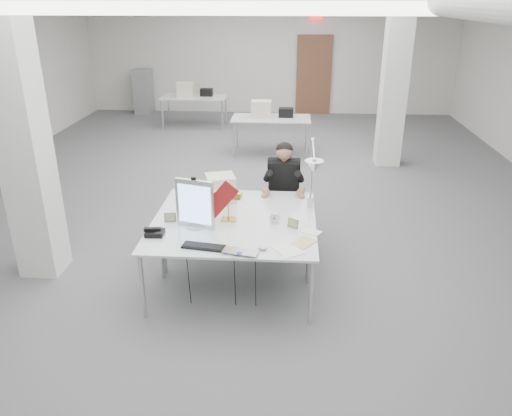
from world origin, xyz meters
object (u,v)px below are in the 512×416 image
at_px(monitor, 195,204).
at_px(desk_phone, 155,233).
at_px(bankers_lamp, 228,208).
at_px(seated_person, 284,176).
at_px(laptop, 239,255).
at_px(office_chair, 283,199).
at_px(architect_lamp, 312,175).
at_px(beige_monitor, 221,188).
at_px(desk_main, 230,238).

relative_size(monitor, desk_phone, 2.86).
bearing_deg(bankers_lamp, seated_person, 71.09).
bearing_deg(laptop, office_chair, 90.98).
bearing_deg(architect_lamp, laptop, -142.70).
height_order(beige_monitor, architect_lamp, architect_lamp).
height_order(bankers_lamp, beige_monitor, beige_monitor).
bearing_deg(seated_person, architect_lamp, -68.44).
xyz_separation_m(office_chair, bankers_lamp, (-0.59, -1.17, 0.36)).
bearing_deg(beige_monitor, laptop, -92.42).
height_order(office_chair, laptop, office_chair).
relative_size(seated_person, monitor, 1.56).
bearing_deg(monitor, office_chair, 71.67).
xyz_separation_m(monitor, beige_monitor, (0.17, 0.76, -0.11)).
distance_m(desk_main, desk_phone, 0.78).
xyz_separation_m(seated_person, beige_monitor, (-0.75, -0.54, 0.01)).
distance_m(office_chair, architect_lamp, 1.21).
distance_m(desk_main, architect_lamp, 1.17).
height_order(laptop, beige_monitor, beige_monitor).
height_order(bankers_lamp, desk_phone, bankers_lamp).
relative_size(bankers_lamp, beige_monitor, 0.91).
bearing_deg(seated_person, office_chair, 91.76).
height_order(desk_main, beige_monitor, beige_monitor).
xyz_separation_m(desk_main, office_chair, (0.53, 1.59, -0.19)).
xyz_separation_m(desk_main, laptop, (0.14, -0.40, 0.03)).
bearing_deg(desk_main, monitor, 149.65).
bearing_deg(desk_phone, laptop, -24.69).
bearing_deg(beige_monitor, seated_person, 18.73).
bearing_deg(seated_person, beige_monitor, -142.52).
bearing_deg(desk_phone, office_chair, 48.95).
xyz_separation_m(seated_person, bankers_lamp, (-0.59, -1.12, 0.01)).
bearing_deg(seated_person, desk_main, -107.21).
height_order(desk_main, bankers_lamp, bankers_lamp).
bearing_deg(laptop, architect_lamp, 67.62).
bearing_deg(architect_lamp, monitor, -179.85).
relative_size(seated_person, architect_lamp, 0.87).
bearing_deg(bankers_lamp, desk_main, -72.76).
xyz_separation_m(desk_main, seated_person, (0.53, 1.54, 0.16)).
distance_m(desk_main, beige_monitor, 1.03).
xyz_separation_m(office_chair, laptop, (-0.39, -1.98, 0.22)).
height_order(laptop, architect_lamp, architect_lamp).
relative_size(office_chair, desk_phone, 5.90).
xyz_separation_m(desk_main, bankers_lamp, (-0.06, 0.42, 0.16)).
height_order(monitor, desk_phone, monitor).
height_order(monitor, laptop, monitor).
distance_m(bankers_lamp, beige_monitor, 0.60).
bearing_deg(desk_phone, beige_monitor, 59.33).
bearing_deg(beige_monitor, architect_lamp, -35.22).
xyz_separation_m(laptop, desk_phone, (-0.92, 0.39, 0.01)).
bearing_deg(office_chair, desk_main, -106.66).
distance_m(desk_main, monitor, 0.53).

